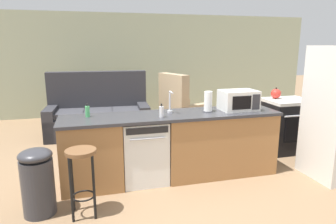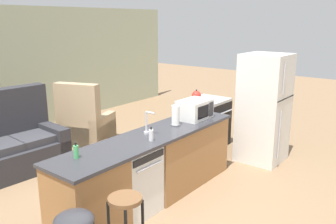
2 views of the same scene
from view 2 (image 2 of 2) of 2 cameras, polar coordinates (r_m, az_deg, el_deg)
The scene contains 13 objects.
ground_plane at distance 4.80m, azimuth -3.67°, elevation -14.34°, with size 24.00×24.00×0.00m, color #896B4C.
kitchen_counter at distance 4.77m, azimuth -1.82°, elevation -8.86°, with size 2.94×0.66×0.90m.
dishwasher at distance 4.44m, azimuth -5.94°, elevation -10.78°, with size 0.58×0.61×0.84m.
stove_range at distance 6.68m, azimuth 6.21°, elevation -1.71°, with size 0.76×0.68×0.90m.
refrigerator at distance 6.08m, azimuth 15.12°, elevation 0.57°, with size 0.72×0.73×1.79m.
microwave at distance 5.24m, azimuth 4.29°, elevation 0.43°, with size 0.50×0.37×0.28m.
sink_faucet at distance 4.53m, azimuth -3.36°, elevation -1.95°, with size 0.07×0.18×0.30m.
paper_towel_roll at distance 4.88m, azimuth 1.22°, elevation -0.61°, with size 0.14×0.14×0.28m.
soap_bottle at distance 4.29m, azimuth -2.73°, elevation -3.71°, with size 0.06×0.06×0.18m.
dish_soap_bottle at distance 3.89m, azimuth -14.53°, elevation -6.17°, with size 0.06×0.06×0.18m.
kettle at distance 6.48m, azimuth 4.58°, elevation 2.70°, with size 0.21×0.17×0.19m.
bar_stool at distance 3.48m, azimuth -6.81°, elevation -16.40°, with size 0.32×0.32×0.74m.
armchair at distance 7.00m, azimuth -13.25°, elevation -2.13°, with size 1.05×1.08×1.20m.
Camera 2 is at (-3.11, -2.82, 2.32)m, focal length 38.00 mm.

